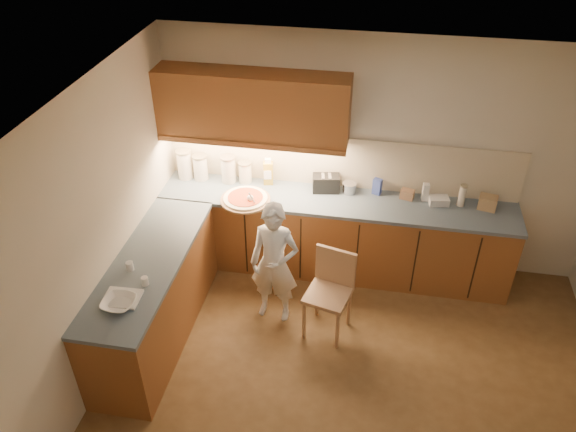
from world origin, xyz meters
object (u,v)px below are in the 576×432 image
object	(u,v)px
wooden_chair	(331,287)
oil_jug	(268,172)
pizza_on_board	(246,199)
child	(275,264)
toaster	(326,183)

from	to	relation	value
wooden_chair	oil_jug	bearing A→B (deg)	141.11
pizza_on_board	child	size ratio (longest dim) A/B	0.40
toaster	wooden_chair	bearing A→B (deg)	-89.05
pizza_on_board	child	xyz separation A→B (m)	(0.44, -0.65, -0.28)
wooden_chair	oil_jug	distance (m)	1.48
oil_jug	toaster	distance (m)	0.64
child	wooden_chair	xyz separation A→B (m)	(0.56, -0.07, -0.15)
child	wooden_chair	size ratio (longest dim) A/B	1.49
pizza_on_board	toaster	xyz separation A→B (m)	(0.80, 0.35, 0.07)
pizza_on_board	child	world-z (taller)	child
oil_jug	wooden_chair	bearing A→B (deg)	-52.78
pizza_on_board	child	distance (m)	0.83
pizza_on_board	toaster	distance (m)	0.88
pizza_on_board	toaster	size ratio (longest dim) A/B	1.71
child	pizza_on_board	bearing A→B (deg)	128.93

